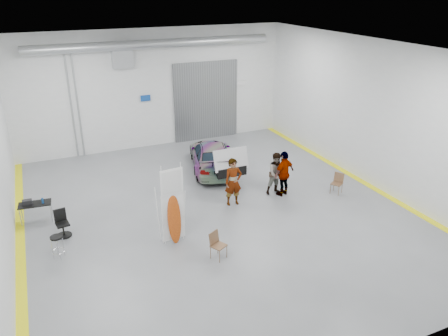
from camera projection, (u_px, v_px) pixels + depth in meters
name	position (u px, v px, depth m)	size (l,w,h in m)	color
ground	(216.00, 210.00, 16.62)	(16.00, 16.00, 0.00)	slate
room_shell	(199.00, 92.00, 16.97)	(14.02, 16.18, 6.01)	silver
sedan_car	(212.00, 156.00, 20.07)	(1.83, 4.50, 1.30)	silver
person_a	(233.00, 182.00, 16.74)	(0.69, 0.45, 1.90)	#91744F
person_b	(277.00, 173.00, 17.63)	(0.87, 0.66, 1.77)	#55779C
person_c	(284.00, 173.00, 17.49)	(1.10, 0.45, 1.89)	brown
surfboard_display	(173.00, 212.00, 14.16)	(0.80, 0.27, 2.81)	white
folding_chair_near	(219.00, 250.00, 13.66)	(0.56, 0.60, 0.88)	brown
folding_chair_far	(336.00, 187.00, 17.87)	(0.54, 0.66, 0.86)	brown
shop_stool	(58.00, 247.00, 13.62)	(0.40, 0.40, 0.78)	black
work_table	(33.00, 204.00, 15.62)	(1.16, 0.65, 0.91)	#989BA0
office_chair	(63.00, 225.00, 14.83)	(0.51, 0.51, 0.95)	black
trunk_lid	(230.00, 157.00, 18.13)	(1.52, 0.92, 0.04)	silver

